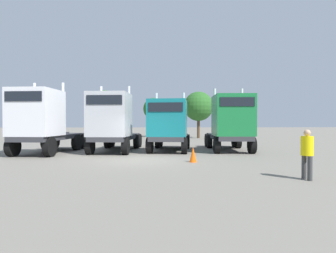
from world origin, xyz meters
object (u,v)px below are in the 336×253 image
object	(u,v)px
semi_truck_silver	(112,122)
visitor_in_hivis	(307,151)
semi_truck_teal	(169,125)
semi_truck_green	(231,122)
traffic_cone_near	(193,155)
semi_truck_white	(42,121)

from	to	relation	value
semi_truck_silver	visitor_in_hivis	world-z (taller)	semi_truck_silver
semi_truck_silver	semi_truck_teal	xyz separation A→B (m)	(3.69, 0.24, -0.18)
semi_truck_green	visitor_in_hivis	xyz separation A→B (m)	(-0.08, -8.88, -0.97)
semi_truck_green	traffic_cone_near	world-z (taller)	semi_truck_green
traffic_cone_near	semi_truck_teal	bearing A→B (deg)	100.31
semi_truck_silver	semi_truck_green	xyz separation A→B (m)	(7.85, 0.06, -0.00)
semi_truck_green	semi_truck_teal	bearing A→B (deg)	-87.66
semi_truck_white	semi_truck_green	size ratio (longest dim) A/B	1.04
semi_truck_white	semi_truck_teal	xyz separation A→B (m)	(7.88, 0.93, -0.28)
semi_truck_white	semi_truck_teal	distance (m)	7.94
semi_truck_silver	semi_truck_green	bearing A→B (deg)	96.94
semi_truck_white	visitor_in_hivis	world-z (taller)	semi_truck_white
semi_truck_white	semi_truck_green	bearing A→B (deg)	101.26
semi_truck_teal	visitor_in_hivis	world-z (taller)	semi_truck_teal
semi_truck_green	visitor_in_hivis	world-z (taller)	semi_truck_green
semi_truck_teal	semi_truck_green	distance (m)	4.16
traffic_cone_near	semi_truck_white	bearing A→B (deg)	156.30
semi_truck_silver	semi_truck_green	distance (m)	7.85
semi_truck_silver	traffic_cone_near	world-z (taller)	semi_truck_silver
semi_truck_white	semi_truck_silver	xyz separation A→B (m)	(4.19, 0.69, -0.09)
traffic_cone_near	semi_truck_silver	bearing A→B (deg)	135.16
semi_truck_green	semi_truck_silver	bearing A→B (deg)	-84.73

